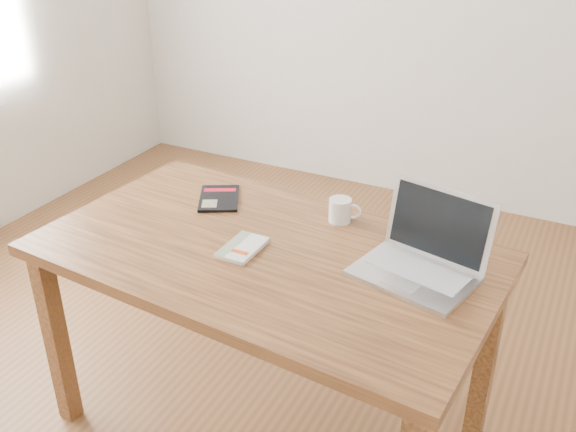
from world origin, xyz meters
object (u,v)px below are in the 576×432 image
at_px(laptop, 422,257).
at_px(coffee_mug, 341,210).
at_px(desk, 266,272).
at_px(white_guidebook, 243,248).
at_px(black_guidebook, 219,198).

bearing_deg(laptop, coffee_mug, 164.16).
xyz_separation_m(desk, white_guidebook, (-0.06, -0.04, 0.10)).
bearing_deg(black_guidebook, desk, -64.95).
relative_size(desk, white_guidebook, 8.67).
distance_m(white_guidebook, coffee_mug, 0.38).
distance_m(black_guidebook, coffee_mug, 0.46).
height_order(white_guidebook, black_guidebook, white_guidebook).
distance_m(desk, coffee_mug, 0.34).
xyz_separation_m(white_guidebook, laptop, (0.54, 0.13, 0.04)).
xyz_separation_m(black_guidebook, coffee_mug, (0.46, 0.05, 0.04)).
height_order(black_guidebook, laptop, laptop).
bearing_deg(white_guidebook, black_guidebook, 134.03).
bearing_deg(white_guidebook, coffee_mug, 57.98).
distance_m(desk, white_guidebook, 0.12).
bearing_deg(coffee_mug, white_guidebook, -137.39).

